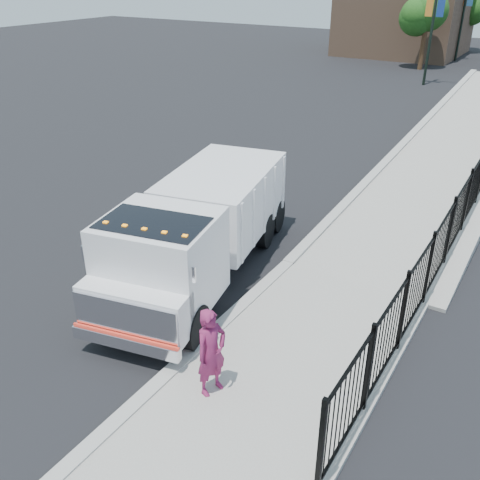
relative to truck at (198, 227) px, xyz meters
The scene contains 11 objects.
ground 3.18m from the truck, 53.39° to the right, with size 120.00×120.00×0.00m, color black.
sidewalk 5.77m from the truck, 49.78° to the right, with size 3.55×12.00×0.12m, color #9E998E.
curb 4.80m from the truck, 68.42° to the right, with size 0.30×12.00×0.16m, color #ADAAA3.
ramp 14.32m from the truck, 74.46° to the left, with size 3.95×24.00×1.70m, color #9E998E.
truck is the anchor object (origin of this frame).
worker 4.28m from the truck, 51.09° to the right, with size 0.64×0.42×1.77m, color #84204D.
light_pole_0 28.48m from the truck, 92.87° to the left, with size 3.78×0.22×8.00m.
light_pole_2 40.16m from the truck, 92.66° to the left, with size 3.77×0.22×8.00m.
tree_0 34.41m from the truck, 95.94° to the left, with size 2.98×2.98×5.49m.
tree_2 46.04m from the truck, 93.52° to the left, with size 3.16×3.16×5.58m.
building 42.44m from the truck, 99.94° to the left, with size 10.00×10.00×8.00m, color #8C664C.
Camera 1 is at (5.42, -7.24, 7.20)m, focal length 40.00 mm.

